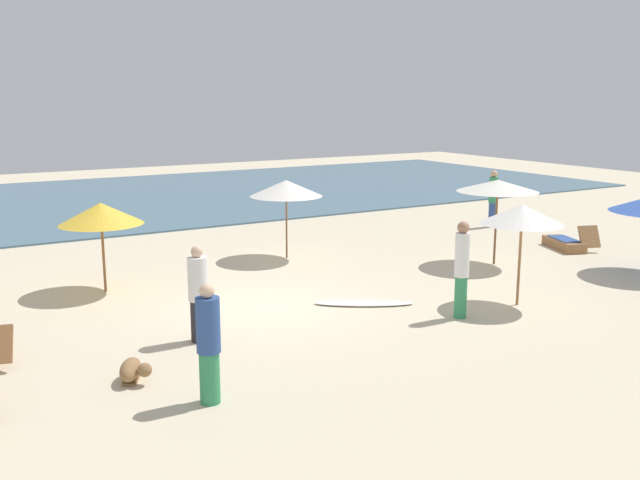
{
  "coord_description": "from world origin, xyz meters",
  "views": [
    {
      "loc": [
        -6.5,
        -13.02,
        4.39
      ],
      "look_at": [
        1.76,
        0.79,
        1.1
      ],
      "focal_mm": 40.19,
      "sensor_mm": 36.0,
      "label": 1
    }
  ],
  "objects_px": {
    "person_0": "(209,343)",
    "person_1": "(462,268)",
    "surfboard": "(364,303)",
    "umbrella_3": "(522,214)",
    "umbrella_2": "(101,214)",
    "umbrella_1": "(498,186)",
    "lounger_2": "(566,243)",
    "dog": "(132,370)",
    "person_3": "(493,198)",
    "umbrella_0": "(286,188)",
    "person_4": "(198,294)"
  },
  "relations": [
    {
      "from": "person_0",
      "to": "person_1",
      "type": "distance_m",
      "value": 5.95
    },
    {
      "from": "surfboard",
      "to": "umbrella_3",
      "type": "bearing_deg",
      "value": -31.15
    },
    {
      "from": "umbrella_2",
      "to": "umbrella_3",
      "type": "distance_m",
      "value": 9.11
    },
    {
      "from": "umbrella_1",
      "to": "lounger_2",
      "type": "distance_m",
      "value": 3.64
    },
    {
      "from": "lounger_2",
      "to": "umbrella_1",
      "type": "bearing_deg",
      "value": -174.84
    },
    {
      "from": "person_1",
      "to": "dog",
      "type": "height_order",
      "value": "person_1"
    },
    {
      "from": "umbrella_1",
      "to": "lounger_2",
      "type": "xyz_separation_m",
      "value": [
        3.1,
        0.28,
        -1.89
      ]
    },
    {
      "from": "person_1",
      "to": "person_3",
      "type": "height_order",
      "value": "person_1"
    },
    {
      "from": "dog",
      "to": "lounger_2",
      "type": "bearing_deg",
      "value": 13.17
    },
    {
      "from": "umbrella_0",
      "to": "person_0",
      "type": "height_order",
      "value": "umbrella_0"
    },
    {
      "from": "umbrella_0",
      "to": "person_3",
      "type": "height_order",
      "value": "umbrella_0"
    },
    {
      "from": "surfboard",
      "to": "dog",
      "type": "bearing_deg",
      "value": -163.66
    },
    {
      "from": "umbrella_3",
      "to": "person_4",
      "type": "xyz_separation_m",
      "value": [
        -6.63,
        1.31,
        -1.05
      ]
    },
    {
      "from": "umbrella_0",
      "to": "person_4",
      "type": "height_order",
      "value": "umbrella_0"
    },
    {
      "from": "umbrella_1",
      "to": "surfboard",
      "type": "xyz_separation_m",
      "value": [
        -5.02,
        -1.3,
        -2.03
      ]
    },
    {
      "from": "person_3",
      "to": "surfboard",
      "type": "distance_m",
      "value": 10.32
    },
    {
      "from": "person_0",
      "to": "dog",
      "type": "distance_m",
      "value": 1.69
    },
    {
      "from": "umbrella_1",
      "to": "person_3",
      "type": "relative_size",
      "value": 1.17
    },
    {
      "from": "person_1",
      "to": "umbrella_0",
      "type": "bearing_deg",
      "value": 94.05
    },
    {
      "from": "lounger_2",
      "to": "person_3",
      "type": "distance_m",
      "value": 3.86
    },
    {
      "from": "dog",
      "to": "umbrella_1",
      "type": "bearing_deg",
      "value": 15.46
    },
    {
      "from": "umbrella_2",
      "to": "person_0",
      "type": "distance_m",
      "value": 6.85
    },
    {
      "from": "umbrella_1",
      "to": "lounger_2",
      "type": "bearing_deg",
      "value": 5.16
    },
    {
      "from": "umbrella_0",
      "to": "umbrella_2",
      "type": "relative_size",
      "value": 1.05
    },
    {
      "from": "person_4",
      "to": "surfboard",
      "type": "distance_m",
      "value": 3.96
    },
    {
      "from": "person_1",
      "to": "person_4",
      "type": "bearing_deg",
      "value": 164.73
    },
    {
      "from": "person_4",
      "to": "surfboard",
      "type": "xyz_separation_m",
      "value": [
        3.85,
        0.37,
        -0.85
      ]
    },
    {
      "from": "umbrella_2",
      "to": "person_0",
      "type": "relative_size",
      "value": 1.14
    },
    {
      "from": "lounger_2",
      "to": "person_4",
      "type": "bearing_deg",
      "value": -170.74
    },
    {
      "from": "umbrella_3",
      "to": "person_0",
      "type": "distance_m",
      "value": 7.65
    },
    {
      "from": "person_1",
      "to": "surfboard",
      "type": "relative_size",
      "value": 0.95
    },
    {
      "from": "lounger_2",
      "to": "person_0",
      "type": "distance_m",
      "value": 13.61
    },
    {
      "from": "person_3",
      "to": "dog",
      "type": "xyz_separation_m",
      "value": [
        -14.25,
        -6.88,
        -0.8
      ]
    },
    {
      "from": "surfboard",
      "to": "umbrella_0",
      "type": "bearing_deg",
      "value": 81.82
    },
    {
      "from": "person_0",
      "to": "person_4",
      "type": "distance_m",
      "value": 2.69
    },
    {
      "from": "umbrella_1",
      "to": "person_3",
      "type": "xyz_separation_m",
      "value": [
        3.79,
        3.99,
        -1.08
      ]
    },
    {
      "from": "umbrella_3",
      "to": "dog",
      "type": "distance_m",
      "value": 8.41
    },
    {
      "from": "umbrella_0",
      "to": "person_0",
      "type": "bearing_deg",
      "value": -125.08
    },
    {
      "from": "dog",
      "to": "person_3",
      "type": "bearing_deg",
      "value": 25.77
    },
    {
      "from": "umbrella_0",
      "to": "person_1",
      "type": "height_order",
      "value": "umbrella_0"
    },
    {
      "from": "umbrella_0",
      "to": "lounger_2",
      "type": "height_order",
      "value": "umbrella_0"
    },
    {
      "from": "umbrella_1",
      "to": "umbrella_3",
      "type": "height_order",
      "value": "umbrella_1"
    },
    {
      "from": "umbrella_3",
      "to": "lounger_2",
      "type": "relative_size",
      "value": 1.24
    },
    {
      "from": "umbrella_2",
      "to": "person_3",
      "type": "relative_size",
      "value": 1.07
    },
    {
      "from": "umbrella_0",
      "to": "person_1",
      "type": "distance_m",
      "value": 6.53
    },
    {
      "from": "person_3",
      "to": "umbrella_0",
      "type": "bearing_deg",
      "value": -176.01
    },
    {
      "from": "umbrella_0",
      "to": "surfboard",
      "type": "distance_m",
      "value": 5.13
    },
    {
      "from": "person_1",
      "to": "umbrella_2",
      "type": "bearing_deg",
      "value": 134.95
    },
    {
      "from": "person_0",
      "to": "surfboard",
      "type": "bearing_deg",
      "value": 31.98
    },
    {
      "from": "umbrella_1",
      "to": "person_4",
      "type": "distance_m",
      "value": 9.11
    }
  ]
}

